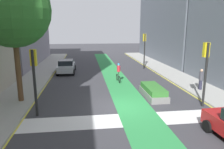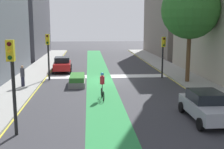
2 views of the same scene
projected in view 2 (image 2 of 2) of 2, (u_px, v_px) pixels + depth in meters
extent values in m
plane|color=#38383D|center=(108.00, 80.00, 26.95)|extent=(120.00, 120.00, 0.00)
cube|color=#2D8C47|center=(100.00, 80.00, 26.89)|extent=(2.40, 60.00, 0.01)
cube|color=silver|center=(107.00, 76.00, 28.92)|extent=(12.00, 1.80, 0.01)
cube|color=#9E9E99|center=(187.00, 78.00, 27.54)|extent=(3.00, 60.00, 0.15)
cube|color=yellow|center=(171.00, 79.00, 27.43)|extent=(0.16, 60.00, 0.01)
cube|color=#9E9E99|center=(26.00, 81.00, 26.34)|extent=(3.00, 60.00, 0.15)
cube|color=yellow|center=(43.00, 81.00, 26.47)|extent=(0.16, 60.00, 0.01)
cube|color=slate|center=(177.00, 6.00, 47.42)|extent=(7.51, 17.52, 16.13)
cylinder|color=black|center=(49.00, 57.00, 26.64)|extent=(0.16, 0.16, 4.27)
cube|color=gold|center=(48.00, 39.00, 26.16)|extent=(0.35, 0.28, 0.95)
sphere|color=#3F0A0A|center=(47.00, 36.00, 25.97)|extent=(0.20, 0.20, 0.20)
sphere|color=yellow|center=(47.00, 39.00, 26.02)|extent=(0.20, 0.20, 0.20)
sphere|color=#0C3814|center=(47.00, 43.00, 26.08)|extent=(0.20, 0.20, 0.20)
cylinder|color=black|center=(163.00, 58.00, 27.72)|extent=(0.16, 0.16, 3.97)
cube|color=gold|center=(164.00, 42.00, 27.26)|extent=(0.35, 0.28, 0.95)
sphere|color=#3F0A0A|center=(164.00, 39.00, 27.07)|extent=(0.20, 0.20, 0.20)
sphere|color=yellow|center=(164.00, 42.00, 27.13)|extent=(0.20, 0.20, 0.20)
sphere|color=#0C3814|center=(164.00, 45.00, 27.18)|extent=(0.20, 0.20, 0.20)
cylinder|color=black|center=(14.00, 89.00, 13.33)|extent=(0.16, 0.16, 4.49)
cube|color=gold|center=(10.00, 51.00, 12.82)|extent=(0.35, 0.28, 0.95)
sphere|color=#3F0A0A|center=(9.00, 44.00, 12.63)|extent=(0.20, 0.20, 0.20)
sphere|color=yellow|center=(9.00, 51.00, 12.69)|extent=(0.20, 0.20, 0.20)
sphere|color=#0C3814|center=(10.00, 58.00, 12.74)|extent=(0.20, 0.20, 0.20)
cube|color=#A51919|center=(62.00, 65.00, 31.73)|extent=(2.00, 4.28, 0.70)
cube|color=black|center=(62.00, 60.00, 31.82)|extent=(1.69, 2.07, 0.55)
cylinder|color=black|center=(70.00, 71.00, 30.47)|extent=(0.25, 0.65, 0.64)
cylinder|color=black|center=(53.00, 71.00, 30.24)|extent=(0.25, 0.65, 0.64)
cylinder|color=black|center=(71.00, 67.00, 33.34)|extent=(0.25, 0.65, 0.64)
cylinder|color=black|center=(55.00, 67.00, 33.11)|extent=(0.25, 0.65, 0.64)
cube|color=#B2B7BF|center=(207.00, 108.00, 15.66)|extent=(1.82, 4.21, 0.70)
cube|color=black|center=(206.00, 96.00, 15.75)|extent=(1.61, 2.01, 0.55)
cylinder|color=black|center=(200.00, 124.00, 14.21)|extent=(0.22, 0.64, 0.64)
cylinder|color=black|center=(211.00, 107.00, 17.24)|extent=(0.22, 0.64, 0.64)
cylinder|color=black|center=(182.00, 107.00, 17.10)|extent=(0.22, 0.64, 0.64)
torus|color=black|center=(103.00, 96.00, 19.63)|extent=(0.11, 0.68, 0.68)
torus|color=black|center=(102.00, 93.00, 20.65)|extent=(0.11, 0.68, 0.68)
cylinder|color=black|center=(103.00, 92.00, 20.11)|extent=(0.12, 0.95, 0.06)
cylinder|color=black|center=(102.00, 88.00, 20.21)|extent=(0.05, 0.05, 0.50)
cylinder|color=red|center=(102.00, 80.00, 20.12)|extent=(0.32, 0.32, 0.55)
sphere|color=beige|center=(102.00, 75.00, 20.05)|extent=(0.22, 0.22, 0.22)
sphere|color=#268CCC|center=(102.00, 74.00, 20.04)|extent=(0.23, 0.23, 0.23)
cylinder|color=#262638|center=(23.00, 81.00, 23.57)|extent=(0.28, 0.28, 0.80)
cylinder|color=#3F3F47|center=(22.00, 72.00, 23.44)|extent=(0.34, 0.34, 0.71)
sphere|color=tan|center=(22.00, 67.00, 23.36)|extent=(0.23, 0.23, 0.23)
cylinder|color=brown|center=(188.00, 56.00, 25.30)|extent=(0.36, 0.36, 4.47)
sphere|color=#2D6B28|center=(190.00, 10.00, 24.61)|extent=(4.97, 4.97, 4.97)
cube|color=slate|center=(77.00, 82.00, 24.87)|extent=(1.34, 3.40, 0.45)
cube|color=#33722D|center=(77.00, 77.00, 24.80)|extent=(1.20, 3.06, 0.40)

